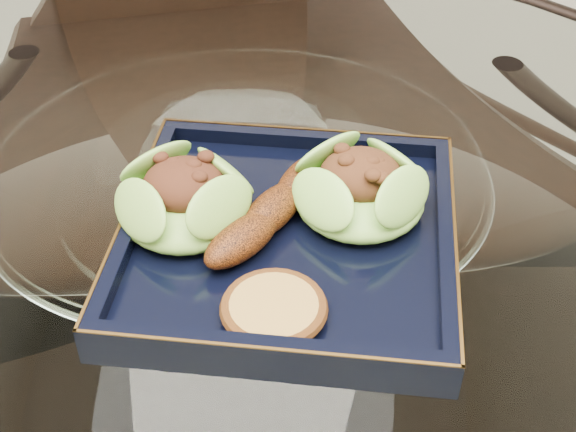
{
  "coord_description": "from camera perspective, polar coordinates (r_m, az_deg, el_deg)",
  "views": [
    {
      "loc": [
        0.07,
        -0.54,
        1.22
      ],
      "look_at": [
        0.04,
        -0.05,
        0.8
      ],
      "focal_mm": 50.0,
      "sensor_mm": 36.0,
      "label": 1
    }
  ],
  "objects": [
    {
      "name": "lettuce_wrap_right",
      "position": [
        0.67,
        5.13,
        1.71
      ],
      "size": [
        0.14,
        0.14,
        0.04
      ],
      "primitive_type": "ellipsoid",
      "rotation": [
        0.0,
        0.0,
        0.37
      ],
      "color": "#5EAC31",
      "rests_on": "navy_plate"
    },
    {
      "name": "dining_chair",
      "position": [
        1.16,
        -4.35,
        5.93
      ],
      "size": [
        0.54,
        0.54,
        1.02
      ],
      "rotation": [
        0.0,
        0.0,
        0.26
      ],
      "color": "black",
      "rests_on": "ground"
    },
    {
      "name": "lettuce_wrap_left",
      "position": [
        0.66,
        -7.32,
        0.99
      ],
      "size": [
        0.14,
        0.14,
        0.04
      ],
      "primitive_type": "ellipsoid",
      "rotation": [
        0.0,
        0.0,
        0.38
      ],
      "color": "#61A42F",
      "rests_on": "navy_plate"
    },
    {
      "name": "dining_table",
      "position": [
        0.83,
        -2.95,
        -8.32
      ],
      "size": [
        1.13,
        1.13,
        0.77
      ],
      "color": "white",
      "rests_on": "ground"
    },
    {
      "name": "roasted_plantain",
      "position": [
        0.66,
        -1.13,
        0.42
      ],
      "size": [
        0.11,
        0.15,
        0.03
      ],
      "primitive_type": "ellipsoid",
      "rotation": [
        0.0,
        0.0,
        1.04
      ],
      "color": "#632A0A",
      "rests_on": "navy_plate"
    },
    {
      "name": "navy_plate",
      "position": [
        0.66,
        0.0,
        -1.98
      ],
      "size": [
        0.29,
        0.29,
        0.02
      ],
      "primitive_type": "cube",
      "rotation": [
        0.0,
        0.0,
        -0.07
      ],
      "color": "black",
      "rests_on": "dining_table"
    },
    {
      "name": "crumb_patty",
      "position": [
        0.59,
        -1.01,
        -6.69
      ],
      "size": [
        0.08,
        0.08,
        0.01
      ],
      "primitive_type": "cylinder",
      "rotation": [
        0.0,
        0.0,
        0.22
      ],
      "color": "#C18E40",
      "rests_on": "navy_plate"
    }
  ]
}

